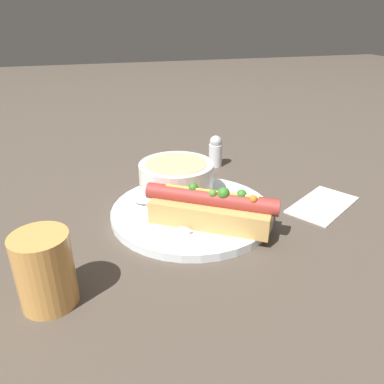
{
  "coord_description": "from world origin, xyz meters",
  "views": [
    {
      "loc": [
        -0.15,
        -0.5,
        0.29
      ],
      "look_at": [
        0.0,
        0.0,
        0.04
      ],
      "focal_mm": 35.0,
      "sensor_mm": 36.0,
      "label": 1
    }
  ],
  "objects_px": {
    "spoon": "(148,204)",
    "salt_shaker": "(216,151)",
    "soup_bowl": "(176,178)",
    "drinking_glass": "(45,270)",
    "hot_dog": "(211,209)"
  },
  "relations": [
    {
      "from": "spoon",
      "to": "hot_dog",
      "type": "bearing_deg",
      "value": -157.91
    },
    {
      "from": "drinking_glass",
      "to": "salt_shaker",
      "type": "xyz_separation_m",
      "value": [
        0.31,
        0.33,
        -0.01
      ]
    },
    {
      "from": "hot_dog",
      "to": "spoon",
      "type": "xyz_separation_m",
      "value": [
        -0.08,
        0.08,
        -0.02
      ]
    },
    {
      "from": "spoon",
      "to": "salt_shaker",
      "type": "xyz_separation_m",
      "value": [
        0.17,
        0.16,
        0.02
      ]
    },
    {
      "from": "drinking_glass",
      "to": "spoon",
      "type": "bearing_deg",
      "value": 50.53
    },
    {
      "from": "hot_dog",
      "to": "soup_bowl",
      "type": "bearing_deg",
      "value": 136.71
    },
    {
      "from": "spoon",
      "to": "drinking_glass",
      "type": "bearing_deg",
      "value": 117.75
    },
    {
      "from": "hot_dog",
      "to": "soup_bowl",
      "type": "distance_m",
      "value": 0.11
    },
    {
      "from": "hot_dog",
      "to": "drinking_glass",
      "type": "relative_size",
      "value": 2.04
    },
    {
      "from": "soup_bowl",
      "to": "spoon",
      "type": "xyz_separation_m",
      "value": [
        -0.05,
        -0.03,
        -0.03
      ]
    },
    {
      "from": "soup_bowl",
      "to": "spoon",
      "type": "bearing_deg",
      "value": -153.69
    },
    {
      "from": "soup_bowl",
      "to": "spoon",
      "type": "height_order",
      "value": "soup_bowl"
    },
    {
      "from": "hot_dog",
      "to": "salt_shaker",
      "type": "height_order",
      "value": "hot_dog"
    },
    {
      "from": "drinking_glass",
      "to": "salt_shaker",
      "type": "height_order",
      "value": "drinking_glass"
    },
    {
      "from": "spoon",
      "to": "salt_shaker",
      "type": "height_order",
      "value": "salt_shaker"
    }
  ]
}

